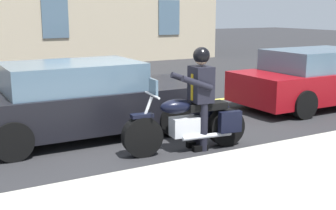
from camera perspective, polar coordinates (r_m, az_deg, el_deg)
ground_plane at (r=8.39m, az=-4.26°, el=-3.91°), size 80.00×80.00×0.00m
lane_center_stripe at (r=10.19m, az=-8.98°, el=-1.11°), size 60.00×0.16×0.01m
motorcycle_main at (r=7.38m, az=2.83°, el=-2.51°), size 2.22×0.74×1.26m
rider_main at (r=7.34m, az=4.20°, el=2.06°), size 0.66×0.60×1.74m
car_silver at (r=11.49m, az=19.19°, el=3.35°), size 4.60×1.92×1.40m
car_dark at (r=8.33m, az=-11.25°, el=0.65°), size 4.60×1.92×1.40m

